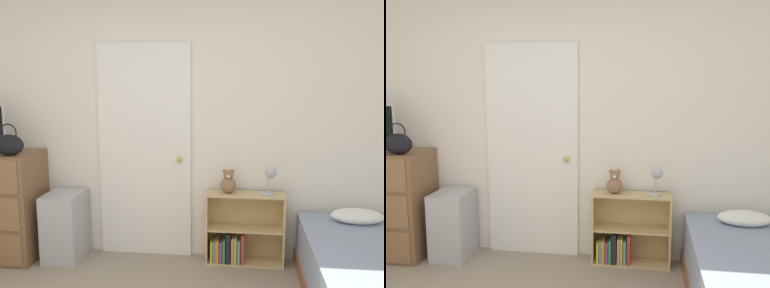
% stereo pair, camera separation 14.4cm
% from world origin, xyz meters
% --- Properties ---
extents(wall_back, '(10.00, 0.06, 2.55)m').
position_xyz_m(wall_back, '(0.00, 2.18, 1.27)').
color(wall_back, white).
rests_on(wall_back, ground_plane).
extents(door_closed, '(0.88, 0.09, 2.03)m').
position_xyz_m(door_closed, '(-0.18, 2.13, 1.01)').
color(door_closed, white).
rests_on(door_closed, ground_plane).
extents(handbag, '(0.27, 0.13, 0.29)m').
position_xyz_m(handbag, '(-1.31, 1.72, 1.12)').
color(handbag, black).
rests_on(handbag, dresser).
extents(storage_bin, '(0.33, 0.43, 0.64)m').
position_xyz_m(storage_bin, '(-0.91, 1.92, 0.32)').
color(storage_bin, '#ADADB7').
rests_on(storage_bin, ground_plane).
extents(bookshelf, '(0.71, 0.24, 0.66)m').
position_xyz_m(bookshelf, '(0.72, 2.02, 0.26)').
color(bookshelf, tan).
rests_on(bookshelf, ground_plane).
extents(teddy_bear, '(0.15, 0.15, 0.22)m').
position_xyz_m(teddy_bear, '(0.62, 2.01, 0.76)').
color(teddy_bear, '#8C6647').
rests_on(teddy_bear, bookshelf).
extents(desk_lamp, '(0.13, 0.13, 0.26)m').
position_xyz_m(desk_lamp, '(1.00, 1.97, 0.85)').
color(desk_lamp, '#B2B2B7').
rests_on(desk_lamp, bookshelf).
extents(bed, '(0.98, 1.84, 0.59)m').
position_xyz_m(bed, '(1.73, 1.22, 0.24)').
color(bed, brown).
rests_on(bed, ground_plane).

